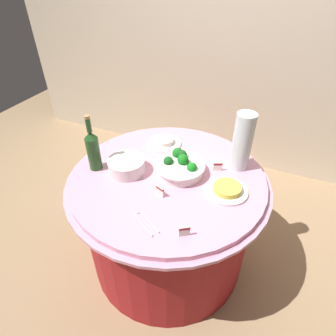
# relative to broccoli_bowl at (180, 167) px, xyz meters

# --- Properties ---
(ground_plane) EXTENTS (6.00, 6.00, 0.00)m
(ground_plane) POSITION_rel_broccoli_bowl_xyz_m (-0.05, -0.05, -0.78)
(ground_plane) COLOR #9E7F5B
(back_wall) EXTENTS (4.40, 0.10, 2.60)m
(back_wall) POSITION_rel_broccoli_bowl_xyz_m (-0.05, 1.35, 0.52)
(back_wall) COLOR beige
(back_wall) RESTS_ON ground_plane
(buffet_table) EXTENTS (1.16, 1.16, 0.74)m
(buffet_table) POSITION_rel_broccoli_bowl_xyz_m (-0.05, -0.05, -0.41)
(buffet_table) COLOR maroon
(buffet_table) RESTS_ON ground_plane
(broccoli_bowl) EXTENTS (0.28, 0.28, 0.11)m
(broccoli_bowl) POSITION_rel_broccoli_bowl_xyz_m (0.00, 0.00, 0.00)
(broccoli_bowl) COLOR white
(broccoli_bowl) RESTS_ON buffet_table
(plate_stack) EXTENTS (0.21, 0.21, 0.08)m
(plate_stack) POSITION_rel_broccoli_bowl_xyz_m (-0.28, -0.11, -0.00)
(plate_stack) COLOR white
(plate_stack) RESTS_ON buffet_table
(wine_bottle) EXTENTS (0.07, 0.07, 0.34)m
(wine_bottle) POSITION_rel_broccoli_bowl_xyz_m (-0.46, -0.15, 0.09)
(wine_bottle) COLOR #20491D
(wine_bottle) RESTS_ON buffet_table
(decorative_fruit_vase) EXTENTS (0.11, 0.11, 0.34)m
(decorative_fruit_vase) POSITION_rel_broccoli_bowl_xyz_m (0.29, 0.19, 0.11)
(decorative_fruit_vase) COLOR silver
(decorative_fruit_vase) RESTS_ON buffet_table
(serving_tongs) EXTENTS (0.16, 0.12, 0.01)m
(serving_tongs) POSITION_rel_broccoli_bowl_xyz_m (-0.01, -0.42, -0.04)
(serving_tongs) COLOR silver
(serving_tongs) RESTS_ON buffet_table
(food_plate_fried_egg) EXTENTS (0.22, 0.22, 0.04)m
(food_plate_fried_egg) POSITION_rel_broccoli_bowl_xyz_m (0.29, -0.06, -0.02)
(food_plate_fried_egg) COLOR white
(food_plate_fried_egg) RESTS_ON buffet_table
(food_plate_rice) EXTENTS (0.22, 0.22, 0.04)m
(food_plate_rice) POSITION_rel_broccoli_bowl_xyz_m (-0.20, 0.24, -0.03)
(food_plate_rice) COLOR white
(food_plate_rice) RESTS_ON buffet_table
(label_placard_front) EXTENTS (0.05, 0.03, 0.05)m
(label_placard_front) POSITION_rel_broccoli_bowl_xyz_m (-0.02, -0.22, -0.01)
(label_placard_front) COLOR white
(label_placard_front) RESTS_ON buffet_table
(label_placard_mid) EXTENTS (0.05, 0.04, 0.05)m
(label_placard_mid) POSITION_rel_broccoli_bowl_xyz_m (0.19, -0.42, -0.01)
(label_placard_mid) COLOR white
(label_placard_mid) RESTS_ON buffet_table
(label_placard_rear) EXTENTS (0.05, 0.03, 0.05)m
(label_placard_rear) POSITION_rel_broccoli_bowl_xyz_m (0.19, 0.10, -0.01)
(label_placard_rear) COLOR white
(label_placard_rear) RESTS_ON buffet_table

